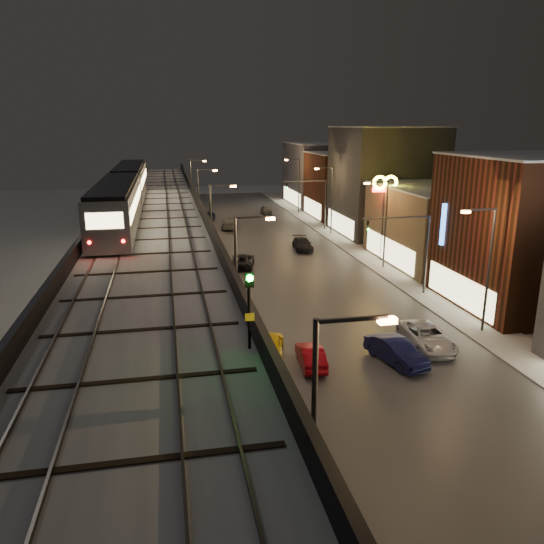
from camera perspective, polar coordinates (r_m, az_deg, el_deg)
ground at (r=24.20m, az=2.49°, el=-20.97°), size 220.00×220.00×0.00m
road_surface at (r=57.07m, az=1.46°, el=1.01°), size 17.00×120.00×0.06m
sidewalk_right at (r=60.01m, az=10.82°, el=1.50°), size 4.00×120.00×0.14m
under_viaduct_pavement at (r=55.74m, az=-12.20°, el=0.30°), size 11.00×120.00×0.06m
elevated_viaduct at (r=51.46m, az=-12.59°, el=5.39°), size 9.00×100.00×6.30m
viaduct_trackbed at (r=51.46m, az=-12.64°, el=6.26°), size 8.40×100.00×0.32m
viaduct_parapet_streetside at (r=51.50m, az=-7.79°, el=7.02°), size 0.30×100.00×1.10m
viaduct_parapet_far at (r=51.70m, az=-17.51°, el=6.48°), size 0.30×100.00×1.10m
building_b at (r=47.48m, az=26.27°, el=3.88°), size 12.20×12.20×12.16m
building_c at (r=59.33m, az=17.94°, el=4.82°), size 12.20×15.20×8.16m
building_d at (r=73.14m, az=12.06°, el=9.52°), size 12.20×13.20×14.16m
building_e at (r=86.32m, az=8.31°, el=9.24°), size 12.20×12.20×10.16m
building_f at (r=99.50m, az=5.61°, el=10.45°), size 12.20×16.20×11.16m
streetlight_left_0 at (r=17.17m, az=5.40°, el=-16.79°), size 2.57×0.28×9.00m
streetlight_left_1 at (r=33.42m, az=-3.42°, el=-0.36°), size 2.57×0.28×9.00m
streetlight_right_1 at (r=39.51m, az=22.04°, el=1.01°), size 2.56×0.28×9.00m
streetlight_left_2 at (r=50.87m, az=-6.27°, el=5.12°), size 2.57×0.28×9.00m
streetlight_right_2 at (r=55.06m, az=11.89°, el=5.68°), size 2.56×0.28×9.00m
streetlight_left_3 at (r=68.60m, az=-7.67°, el=7.79°), size 2.57×0.28×9.00m
streetlight_right_3 at (r=71.76m, az=6.26°, el=8.17°), size 2.56×0.28×9.00m
streetlight_left_4 at (r=86.44m, az=-8.50°, el=9.35°), size 2.57×0.28×9.00m
streetlight_right_4 at (r=88.97m, az=2.75°, el=9.68°), size 2.56×0.28×9.00m
traffic_light_rig_a at (r=46.81m, az=15.10°, el=2.84°), size 6.10×0.34×7.00m
traffic_light_rig_b at (r=74.44m, az=4.89°, el=7.90°), size 6.10×0.34×7.00m
subway_train at (r=51.69m, az=-15.56°, el=8.35°), size 2.98×36.32×3.56m
rail_signal at (r=18.52m, az=-2.45°, el=-2.53°), size 0.33×0.42×2.87m
car_taxi at (r=34.39m, az=-0.23°, el=-7.86°), size 2.69×4.51×1.44m
car_near_white at (r=33.02m, az=4.19°, el=-9.06°), size 1.70×4.09×1.31m
car_mid_silver at (r=55.20m, az=-3.21°, el=1.18°), size 3.33×5.30×1.36m
car_mid_dark at (r=75.94m, az=-4.55°, el=5.21°), size 3.21×5.59×1.52m
car_far_white at (r=83.32m, az=-6.79°, el=6.03°), size 2.43×4.34×1.39m
car_onc_silver at (r=34.15m, az=13.18°, el=-8.38°), size 2.78×4.91×1.53m
car_onc_dark at (r=36.91m, az=16.30°, el=-6.80°), size 2.70×5.45×1.49m
car_onc_white at (r=62.67m, az=3.30°, el=2.95°), size 2.38×5.02×1.41m
car_onc_red at (r=88.17m, az=-0.59°, el=6.65°), size 1.66×4.03×1.36m
sign_mcdonalds at (r=57.95m, az=12.03°, el=8.32°), size 2.75×0.58×9.24m
sign_carwash at (r=47.25m, az=18.47°, el=4.15°), size 1.56×0.35×8.08m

